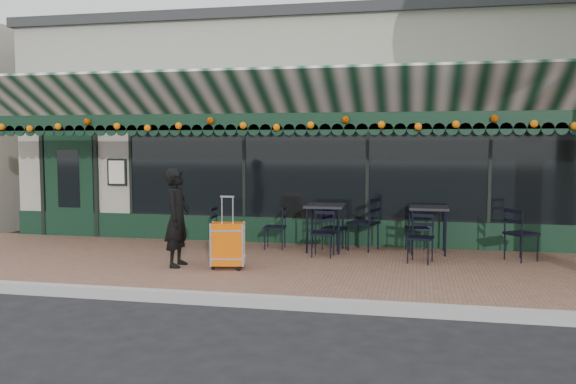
% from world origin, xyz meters
% --- Properties ---
extents(ground, '(80.00, 80.00, 0.00)m').
position_xyz_m(ground, '(0.00, 0.00, 0.00)').
color(ground, black).
rests_on(ground, ground).
extents(sidewalk, '(18.00, 4.00, 0.15)m').
position_xyz_m(sidewalk, '(0.00, 2.00, 0.07)').
color(sidewalk, brown).
rests_on(sidewalk, ground).
extents(curb, '(18.00, 0.16, 0.15)m').
position_xyz_m(curb, '(0.00, -0.08, 0.07)').
color(curb, '#9E9E99').
rests_on(curb, ground).
extents(restaurant_building, '(12.00, 9.60, 4.50)m').
position_xyz_m(restaurant_building, '(0.00, 7.84, 2.27)').
color(restaurant_building, gray).
rests_on(restaurant_building, ground).
extents(woman, '(0.39, 0.58, 1.55)m').
position_xyz_m(woman, '(-1.37, 1.45, 0.93)').
color(woman, black).
rests_on(woman, sidewalk).
extents(suitcase, '(0.54, 0.36, 1.13)m').
position_xyz_m(suitcase, '(-0.54, 1.41, 0.53)').
color(suitcase, '#DA5706').
rests_on(suitcase, sidewalk).
extents(cafe_table_a, '(0.67, 0.67, 0.83)m').
position_xyz_m(cafe_table_a, '(2.53, 3.46, 0.89)').
color(cafe_table_a, black).
rests_on(cafe_table_a, sidewalk).
extents(cafe_table_b, '(0.68, 0.68, 0.84)m').
position_xyz_m(cafe_table_b, '(0.71, 3.28, 0.91)').
color(cafe_table_b, black).
rests_on(cafe_table_b, sidewalk).
extents(chair_a_left, '(0.63, 0.63, 0.98)m').
position_xyz_m(chair_a_left, '(1.38, 3.51, 0.64)').
color(chair_a_left, black).
rests_on(chair_a_left, sidewalk).
extents(chair_a_right, '(0.48, 0.48, 0.81)m').
position_xyz_m(chair_a_right, '(2.33, 3.59, 0.56)').
color(chair_a_right, black).
rests_on(chair_a_right, sidewalk).
extents(chair_a_front, '(0.48, 0.48, 0.80)m').
position_xyz_m(chair_a_front, '(2.39, 2.54, 0.55)').
color(chair_a_front, black).
rests_on(chair_a_front, sidewalk).
extents(chair_a_extra, '(0.62, 0.62, 0.89)m').
position_xyz_m(chair_a_extra, '(4.03, 3.06, 0.59)').
color(chair_a_extra, black).
rests_on(chair_a_extra, sidewalk).
extents(chair_b_left, '(0.42, 0.42, 0.79)m').
position_xyz_m(chair_b_left, '(-0.23, 3.31, 0.54)').
color(chair_b_left, black).
rests_on(chair_b_left, sidewalk).
extents(chair_b_right, '(0.50, 0.50, 0.77)m').
position_xyz_m(chair_b_right, '(0.85, 3.47, 0.53)').
color(chair_b_right, black).
rests_on(chair_b_right, sidewalk).
extents(chair_b_front, '(0.41, 0.41, 0.79)m').
position_xyz_m(chair_b_front, '(0.75, 2.73, 0.54)').
color(chair_b_front, black).
rests_on(chair_b_front, sidewalk).
extents(chair_solo, '(0.39, 0.39, 0.77)m').
position_xyz_m(chair_solo, '(-1.18, 3.14, 0.54)').
color(chair_solo, black).
rests_on(chair_solo, sidewalk).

